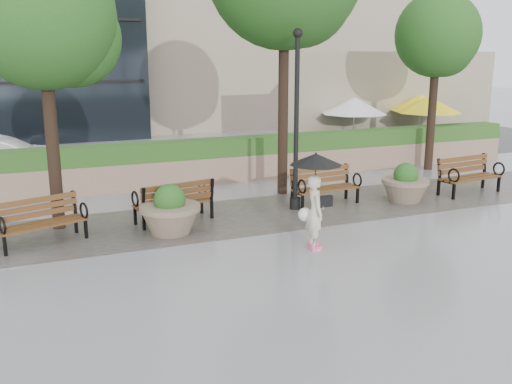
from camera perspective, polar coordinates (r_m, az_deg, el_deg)
name	(u,v)px	position (r m, az deg, el deg)	size (l,w,h in m)	color
ground	(291,255)	(11.41, 3.54, -6.31)	(100.00, 100.00, 0.00)	gray
cobble_strip	(237,216)	(14.03, -1.88, -2.45)	(28.00, 3.20, 0.01)	#383330
hedge_wall	(191,162)	(17.58, -6.57, 2.96)	(24.00, 0.80, 1.35)	#93735E
cafe_wall	(392,102)	(24.33, 13.45, 8.79)	(10.00, 0.60, 4.00)	tan
cafe_hedge	(414,148)	(22.47, 15.49, 4.31)	(8.00, 0.50, 0.90)	#27521B
asphalt_street	(161,162)	(21.50, -9.53, 3.01)	(40.00, 7.00, 0.00)	black
bench_1	(42,231)	(12.75, -20.60, -3.67)	(1.90, 1.24, 0.96)	brown
bench_2	(174,210)	(13.65, -8.17, -1.78)	(1.95, 1.07, 0.99)	brown
bench_3	(325,194)	(15.15, 6.93, -0.21)	(1.88, 0.88, 0.98)	brown
bench_4	(469,183)	(17.34, 20.52, 0.84)	(2.02, 1.00, 1.04)	brown
planter_left	(170,214)	(12.73, -8.58, -2.24)	(1.35, 1.35, 1.13)	#7F6B56
planter_right	(405,187)	(15.88, 14.69, 0.54)	(1.27, 1.27, 1.06)	#7F6B56
lamppost	(296,132)	(14.34, 4.04, 6.01)	(0.28, 0.28, 4.50)	black
tree_0	(50,23)	(13.41, -19.94, 15.64)	(3.25, 3.12, 6.23)	black
tree_2	(439,39)	(20.49, 17.86, 14.37)	(2.97, 2.79, 5.91)	black
patio_umb_white	(355,106)	(21.97, 9.83, 8.46)	(2.50, 2.50, 2.30)	black
patio_umb_yellow_a	(429,105)	(23.08, 16.88, 8.31)	(2.50, 2.50, 2.30)	black
patio_umb_yellow_b	(420,103)	(24.08, 16.11, 8.56)	(2.50, 2.50, 2.30)	black
car_right	(2,156)	(20.44, -24.10, 3.27)	(1.35, 3.86, 1.27)	silver
pedestrian	(315,192)	(11.53, 5.94, 0.04)	(1.07, 1.07, 1.96)	beige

